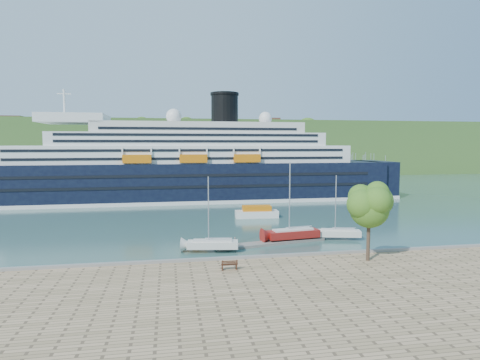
# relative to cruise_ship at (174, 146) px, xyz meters

# --- Properties ---
(ground) EXTENTS (400.00, 400.00, 0.00)m
(ground) POSITION_rel_cruise_ship_xyz_m (8.27, -55.21, -13.10)
(ground) COLOR #2E524B
(ground) RESTS_ON ground
(far_hillside) EXTENTS (400.00, 50.00, 24.00)m
(far_hillside) POSITION_rel_cruise_ship_xyz_m (8.27, 89.79, -1.10)
(far_hillside) COLOR #2D5622
(far_hillside) RESTS_ON ground
(quay_coping) EXTENTS (220.00, 0.50, 0.30)m
(quay_coping) POSITION_rel_cruise_ship_xyz_m (8.27, -55.41, -11.95)
(quay_coping) COLOR slate
(quay_coping) RESTS_ON promenade
(cruise_ship) EXTENTS (116.72, 17.05, 26.21)m
(cruise_ship) POSITION_rel_cruise_ship_xyz_m (0.00, 0.00, 0.00)
(cruise_ship) COLOR black
(cruise_ship) RESTS_ON ground
(park_bench) EXTENTS (1.73, 0.72, 1.10)m
(park_bench) POSITION_rel_cruise_ship_xyz_m (4.46, -58.95, -11.55)
(park_bench) COLOR #442313
(park_bench) RESTS_ON promenade
(promenade_tree) EXTENTS (5.65, 5.65, 9.35)m
(promenade_tree) POSITION_rel_cruise_ship_xyz_m (19.80, -58.44, -7.43)
(promenade_tree) COLOR #39681B
(promenade_tree) RESTS_ON promenade
(floating_pontoon) EXTENTS (16.04, 5.27, 0.36)m
(floating_pontoon) POSITION_rel_cruise_ship_xyz_m (12.24, -45.84, -12.93)
(floating_pontoon) COLOR gray
(floating_pontoon) RESTS_ON ground
(sailboat_white_near) EXTENTS (7.32, 3.08, 9.17)m
(sailboat_white_near) POSITION_rel_cruise_ship_xyz_m (3.93, -48.31, -8.52)
(sailboat_white_near) COLOR silver
(sailboat_white_near) RESTS_ON ground
(sailboat_red) EXTENTS (8.46, 3.31, 10.64)m
(sailboat_red) POSITION_rel_cruise_ship_xyz_m (15.64, -44.87, -7.79)
(sailboat_red) COLOR maroon
(sailboat_red) RESTS_ON ground
(sailboat_white_far) EXTENTS (7.09, 3.46, 8.82)m
(sailboat_white_far) POSITION_rel_cruise_ship_xyz_m (22.44, -44.83, -8.69)
(sailboat_white_far) COLOR silver
(sailboat_white_far) RESTS_ON ground
(tender_launch) EXTENTS (8.20, 3.28, 2.22)m
(tender_launch) POSITION_rel_cruise_ship_xyz_m (14.66, -25.75, -11.99)
(tender_launch) COLOR orange
(tender_launch) RESTS_ON ground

